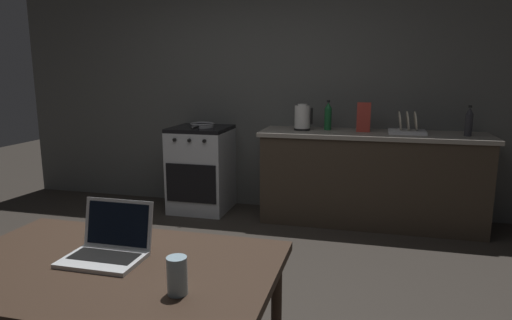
{
  "coord_description": "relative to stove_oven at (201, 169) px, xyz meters",
  "views": [
    {
      "loc": [
        1.13,
        -2.43,
        1.49
      ],
      "look_at": [
        0.26,
        0.99,
        0.79
      ],
      "focal_mm": 31.26,
      "sensor_mm": 36.0,
      "label": 1
    }
  ],
  "objects": [
    {
      "name": "dish_rack",
      "position": [
        2.09,
        0.0,
        0.5
      ],
      "size": [
        0.34,
        0.26,
        0.21
      ],
      "color": "silver",
      "rests_on": "kitchen_counter"
    },
    {
      "name": "frying_pan",
      "position": [
        0.03,
        -0.03,
        0.48
      ],
      "size": [
        0.26,
        0.43,
        0.05
      ],
      "color": "gray",
      "rests_on": "stove_oven"
    },
    {
      "name": "drinking_glass",
      "position": [
        1.11,
        -3.08,
        0.33
      ],
      "size": [
        0.07,
        0.07,
        0.14
      ],
      "color": "#99B7C6",
      "rests_on": "dining_table"
    },
    {
      "name": "bottle_b",
      "position": [
        1.34,
        0.08,
        0.6
      ],
      "size": [
        0.07,
        0.07,
        0.3
      ],
      "color": "#19592D",
      "rests_on": "kitchen_counter"
    },
    {
      "name": "ground_plane",
      "position": [
        0.61,
        -1.99,
        -0.46
      ],
      "size": [
        12.0,
        12.0,
        0.0
      ],
      "primitive_type": "plane",
      "color": "#2D2823"
    },
    {
      "name": "laptop",
      "position": [
        0.7,
        -2.87,
        0.31
      ],
      "size": [
        0.32,
        0.27,
        0.22
      ],
      "rotation": [
        0.0,
        0.0,
        0.01
      ],
      "color": "silver",
      "rests_on": "dining_table"
    },
    {
      "name": "back_wall",
      "position": [
        0.91,
        0.35,
        0.9
      ],
      "size": [
        6.4,
        0.1,
        2.71
      ],
      "primitive_type": "cube",
      "color": "#525351",
      "rests_on": "ground_plane"
    },
    {
      "name": "stove_oven",
      "position": [
        0.0,
        0.0,
        0.0
      ],
      "size": [
        0.6,
        0.62,
        0.91
      ],
      "color": "#B7BABF",
      "rests_on": "ground_plane"
    },
    {
      "name": "electric_kettle",
      "position": [
        1.09,
        0.0,
        0.58
      ],
      "size": [
        0.18,
        0.16,
        0.26
      ],
      "color": "black",
      "rests_on": "kitchen_counter"
    },
    {
      "name": "kitchen_counter",
      "position": [
        1.78,
        0.0,
        0.0
      ],
      "size": [
        2.16,
        0.64,
        0.91
      ],
      "color": "#382D23",
      "rests_on": "ground_plane"
    },
    {
      "name": "cereal_box",
      "position": [
        1.68,
        0.02,
        0.6
      ],
      "size": [
        0.13,
        0.05,
        0.28
      ],
      "color": "#B2382D",
      "rests_on": "kitchen_counter"
    },
    {
      "name": "bottle",
      "position": [
        2.61,
        -0.05,
        0.59
      ],
      "size": [
        0.07,
        0.07,
        0.28
      ],
      "color": "#2D2D33",
      "rests_on": "kitchen_counter"
    },
    {
      "name": "dining_table",
      "position": [
        0.74,
        -2.93,
        0.2
      ],
      "size": [
        1.36,
        0.86,
        0.72
      ],
      "color": "#332319",
      "rests_on": "ground_plane"
    }
  ]
}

